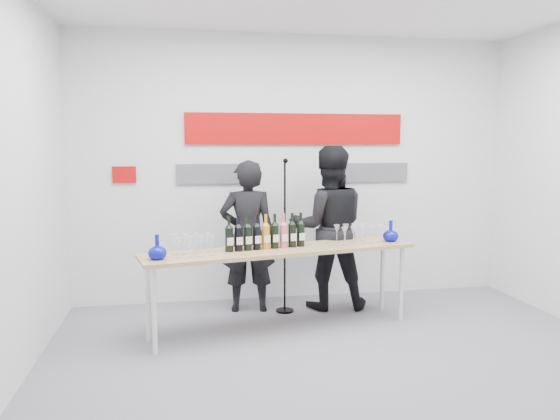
{
  "coord_description": "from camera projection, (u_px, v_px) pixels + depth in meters",
  "views": [
    {
      "loc": [
        -1.31,
        -4.13,
        1.76
      ],
      "look_at": [
        -0.37,
        0.96,
        1.15
      ],
      "focal_mm": 35.0,
      "sensor_mm": 36.0,
      "label": 1
    }
  ],
  "objects": [
    {
      "name": "glasses_left",
      "position": [
        193.0,
        245.0,
        4.83
      ],
      "size": [
        0.39,
        0.28,
        0.18
      ],
      "color": "silver",
      "rests_on": "tasting_table"
    },
    {
      "name": "tasting_table",
      "position": [
        282.0,
        255.0,
        5.17
      ],
      "size": [
        2.7,
        1.06,
        0.79
      ],
      "rotation": [
        0.0,
        0.0,
        0.2
      ],
      "color": "tan",
      "rests_on": "ground"
    },
    {
      "name": "decanter_right",
      "position": [
        391.0,
        231.0,
        5.54
      ],
      "size": [
        0.16,
        0.16,
        0.21
      ],
      "primitive_type": null,
      "color": "#080F9D",
      "rests_on": "tasting_table"
    },
    {
      "name": "presenter_left",
      "position": [
        248.0,
        236.0,
        5.78
      ],
      "size": [
        0.62,
        0.44,
        1.61
      ],
      "primitive_type": "imported",
      "rotation": [
        0.0,
        0.0,
        3.05
      ],
      "color": "black",
      "rests_on": "ground"
    },
    {
      "name": "wine_bottles",
      "position": [
        266.0,
        232.0,
        5.13
      ],
      "size": [
        0.79,
        0.24,
        0.33
      ],
      "rotation": [
        0.0,
        0.0,
        0.2
      ],
      "color": "black",
      "rests_on": "tasting_table"
    },
    {
      "name": "ground",
      "position": [
        345.0,
        361.0,
        4.48
      ],
      "size": [
        5.0,
        5.0,
        0.0
      ],
      "primitive_type": "plane",
      "color": "slate",
      "rests_on": "ground"
    },
    {
      "name": "decanter_left",
      "position": [
        157.0,
        247.0,
        4.66
      ],
      "size": [
        0.16,
        0.16,
        0.21
      ],
      "primitive_type": null,
      "color": "#080F9D",
      "rests_on": "tasting_table"
    },
    {
      "name": "back_wall",
      "position": [
        295.0,
        169.0,
        6.25
      ],
      "size": [
        5.0,
        0.04,
        3.0
      ],
      "primitive_type": "cube",
      "color": "silver",
      "rests_on": "ground"
    },
    {
      "name": "glasses_right",
      "position": [
        357.0,
        234.0,
        5.44
      ],
      "size": [
        0.49,
        0.28,
        0.18
      ],
      "color": "silver",
      "rests_on": "tasting_table"
    },
    {
      "name": "presenter_right",
      "position": [
        329.0,
        228.0,
        5.89
      ],
      "size": [
        0.93,
        0.77,
        1.76
      ],
      "primitive_type": "imported",
      "rotation": [
        0.0,
        0.0,
        3.02
      ],
      "color": "black",
      "rests_on": "ground"
    },
    {
      "name": "signage",
      "position": [
        291.0,
        142.0,
        6.18
      ],
      "size": [
        3.38,
        0.02,
        0.79
      ],
      "color": "#AF0907",
      "rests_on": "back_wall"
    },
    {
      "name": "mic_stand",
      "position": [
        285.0,
        266.0,
        5.77
      ],
      "size": [
        0.19,
        0.19,
        1.63
      ],
      "rotation": [
        0.0,
        0.0,
        -0.39
      ],
      "color": "black",
      "rests_on": "ground"
    }
  ]
}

